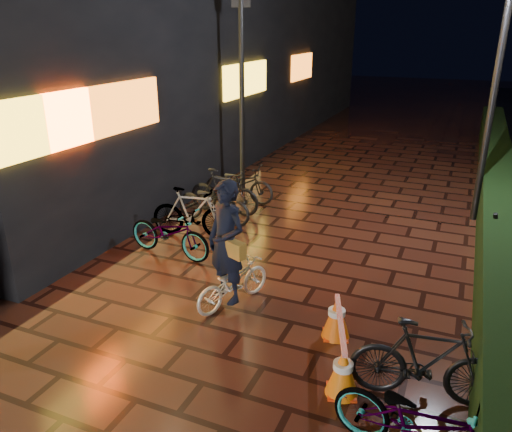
% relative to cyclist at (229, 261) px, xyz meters
% --- Properties ---
extents(ground, '(80.00, 80.00, 0.00)m').
position_rel_cyclist_xyz_m(ground, '(0.48, -1.75, -0.74)').
color(ground, '#381911').
rests_on(ground, ground).
extents(hedge, '(0.70, 20.00, 1.00)m').
position_rel_cyclist_xyz_m(hedge, '(3.78, 6.25, -0.24)').
color(hedge, black).
rests_on(hedge, ground).
extents(storefront_block, '(12.09, 22.00, 9.00)m').
position_rel_cyclist_xyz_m(storefront_block, '(-9.02, 9.75, 3.76)').
color(storefront_block, black).
rests_on(storefront_block, ground).
extents(lamp_post_hedge, '(0.51, 0.15, 5.36)m').
position_rel_cyclist_xyz_m(lamp_post_hedge, '(3.36, 5.40, 2.21)').
color(lamp_post_hedge, black).
rests_on(lamp_post_hedge, ground).
extents(lamp_post_sf, '(0.45, 0.21, 4.73)m').
position_rel_cyclist_xyz_m(lamp_post_sf, '(-2.30, 5.49, 1.86)').
color(lamp_post_sf, black).
rests_on(lamp_post_sf, ground).
extents(cyclist, '(0.98, 1.47, 2.00)m').
position_rel_cyclist_xyz_m(cyclist, '(0.00, 0.00, 0.00)').
color(cyclist, white).
rests_on(cyclist, ground).
extents(traffic_barrier, '(0.78, 1.51, 0.62)m').
position_rel_cyclist_xyz_m(traffic_barrier, '(1.87, -0.71, -0.44)').
color(traffic_barrier, orange).
rests_on(traffic_barrier, ground).
extents(cart_assembly, '(0.66, 0.70, 1.10)m').
position_rel_cyclist_xyz_m(cart_assembly, '(3.80, 3.08, -0.18)').
color(cart_assembly, black).
rests_on(cart_assembly, ground).
extents(parked_bikes_storefront, '(1.88, 3.96, 1.02)m').
position_rel_cyclist_xyz_m(parked_bikes_storefront, '(-1.86, 2.85, -0.26)').
color(parked_bikes_storefront, black).
rests_on(parked_bikes_storefront, ground).
extents(parked_bikes_hedge, '(1.95, 2.84, 1.02)m').
position_rel_cyclist_xyz_m(parked_bikes_hedge, '(2.90, -2.00, -0.25)').
color(parked_bikes_hedge, black).
rests_on(parked_bikes_hedge, ground).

